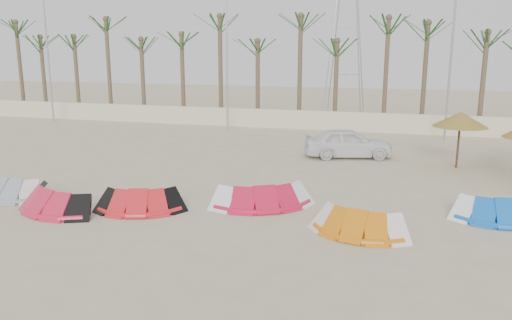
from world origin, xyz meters
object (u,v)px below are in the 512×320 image
(car, at_px, (348,143))
(kite_red_mid, at_px, (144,198))
(kite_grey, at_px, (12,185))
(kite_orange, at_px, (359,219))
(kite_red_left, at_px, (60,197))
(kite_red_right, at_px, (265,193))
(parasol_left, at_px, (460,119))
(kite_blue, at_px, (501,207))

(car, bearing_deg, kite_red_mid, 135.13)
(kite_grey, relative_size, kite_orange, 1.00)
(kite_red_mid, xyz_separation_m, kite_orange, (7.40, -0.23, -0.00))
(kite_grey, bearing_deg, kite_red_left, -16.53)
(kite_grey, height_order, kite_red_left, same)
(kite_red_mid, distance_m, kite_red_right, 4.26)
(kite_grey, distance_m, kite_red_right, 9.64)
(parasol_left, bearing_deg, kite_red_mid, -139.21)
(kite_grey, bearing_deg, kite_blue, 7.18)
(kite_red_mid, height_order, kite_blue, same)
(kite_red_right, distance_m, car, 9.08)
(kite_grey, distance_m, kite_blue, 17.54)
(kite_red_mid, bearing_deg, kite_red_right, 23.52)
(kite_grey, xyz_separation_m, kite_orange, (13.00, -0.30, -0.00))
(kite_blue, bearing_deg, kite_orange, -150.51)
(kite_red_right, xyz_separation_m, car, (2.09, 8.83, 0.34))
(kite_red_mid, relative_size, kite_red_right, 0.83)
(kite_red_right, height_order, kite_blue, same)
(kite_red_right, relative_size, kite_blue, 1.24)
(kite_orange, bearing_deg, kite_blue, 29.49)
(kite_grey, height_order, parasol_left, parasol_left)
(kite_red_right, xyz_separation_m, kite_orange, (3.49, -1.93, -0.00))
(kite_grey, relative_size, kite_red_mid, 0.96)
(kite_grey, relative_size, car, 0.72)
(kite_orange, bearing_deg, kite_red_mid, 178.23)
(kite_blue, xyz_separation_m, parasol_left, (-0.65, 7.36, 1.88))
(parasol_left, bearing_deg, kite_grey, -150.30)
(parasol_left, height_order, car, parasol_left)
(kite_red_mid, distance_m, car, 12.12)
(kite_orange, height_order, kite_blue, same)
(kite_red_mid, xyz_separation_m, kite_red_right, (3.91, 1.70, 0.00))
(kite_grey, xyz_separation_m, kite_red_right, (9.51, 1.63, 0.00))
(kite_grey, relative_size, kite_red_left, 0.84)
(kite_blue, height_order, parasol_left, parasol_left)
(kite_grey, xyz_separation_m, kite_blue, (17.40, 2.19, 0.00))
(car, bearing_deg, kite_red_right, 151.49)
(parasol_left, bearing_deg, kite_blue, -84.98)
(kite_red_right, bearing_deg, kite_grey, -170.28)
(kite_red_left, distance_m, kite_orange, 10.27)
(kite_red_left, height_order, kite_blue, same)
(kite_red_right, bearing_deg, kite_blue, 4.09)
(kite_grey, xyz_separation_m, kite_red_mid, (5.60, -0.07, -0.00))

